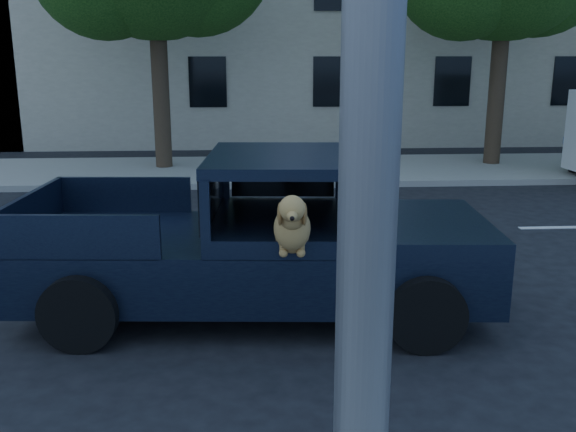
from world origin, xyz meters
name	(u,v)px	position (x,y,z in m)	size (l,w,h in m)	color
ground	(386,303)	(0.00, 0.00, 0.00)	(120.00, 120.00, 0.00)	black
far_sidewalk	(314,170)	(0.00, 9.20, 0.07)	(60.00, 4.00, 0.15)	gray
lane_stripes	(455,229)	(2.00, 3.40, 0.01)	(21.60, 0.14, 0.01)	silver
building_main	(377,13)	(3.00, 16.50, 4.50)	(26.00, 6.00, 9.00)	beige
pickup_truck	(250,261)	(-1.74, -0.17, 0.67)	(5.66, 3.01, 1.97)	black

